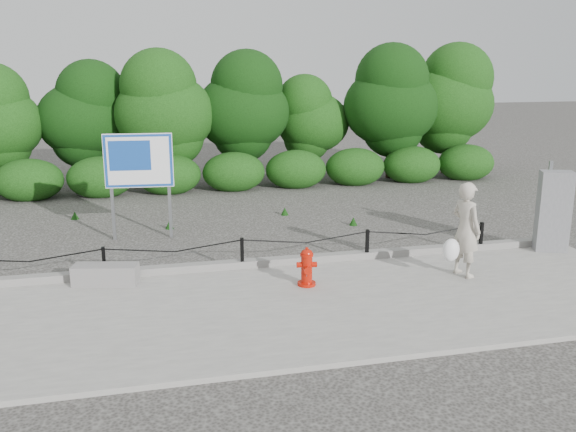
% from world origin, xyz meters
% --- Properties ---
extents(ground, '(90.00, 90.00, 0.00)m').
position_xyz_m(ground, '(0.00, 0.00, 0.00)').
color(ground, '#2D2B28').
rests_on(ground, ground).
extents(sidewalk, '(14.00, 4.00, 0.08)m').
position_xyz_m(sidewalk, '(0.00, -2.00, 0.04)').
color(sidewalk, gray).
rests_on(sidewalk, ground).
extents(curb, '(14.00, 0.22, 0.14)m').
position_xyz_m(curb, '(0.00, 0.05, 0.15)').
color(curb, slate).
rests_on(curb, sidewalk).
extents(chain_barrier, '(10.06, 0.06, 0.60)m').
position_xyz_m(chain_barrier, '(0.00, 0.00, 0.46)').
color(chain_barrier, black).
rests_on(chain_barrier, sidewalk).
extents(treeline, '(20.61, 3.48, 4.50)m').
position_xyz_m(treeline, '(0.39, 8.89, 2.51)').
color(treeline, black).
rests_on(treeline, ground).
extents(fire_hydrant, '(0.37, 0.39, 0.69)m').
position_xyz_m(fire_hydrant, '(0.95, -1.15, 0.41)').
color(fire_hydrant, '#B51406').
rests_on(fire_hydrant, sidewalk).
extents(pedestrian, '(0.80, 0.73, 1.74)m').
position_xyz_m(pedestrian, '(3.85, -1.31, 0.93)').
color(pedestrian, '#B0A797').
rests_on(pedestrian, sidewalk).
extents(concrete_block, '(1.17, 0.62, 0.36)m').
position_xyz_m(concrete_block, '(-2.47, -0.29, 0.26)').
color(concrete_block, slate).
rests_on(concrete_block, sidewalk).
extents(utility_cabinet, '(0.72, 0.57, 1.84)m').
position_xyz_m(utility_cabinet, '(6.40, -0.33, 0.91)').
color(utility_cabinet, gray).
rests_on(utility_cabinet, sidewalk).
extents(advertising_sign, '(1.49, 0.23, 2.38)m').
position_xyz_m(advertising_sign, '(-1.82, 2.77, 1.68)').
color(advertising_sign, slate).
rests_on(advertising_sign, ground).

